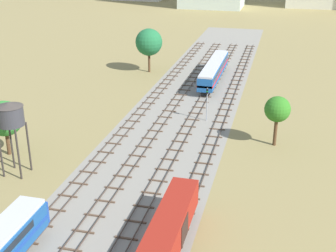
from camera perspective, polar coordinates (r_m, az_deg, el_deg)
The scene contains 13 objects.
ground_plane at distance 71.02m, azimuth 0.30°, elevation -0.67°, with size 480.00×480.00×0.00m, color olive.
ballast_bed at distance 71.02m, azimuth 0.30°, elevation -0.67°, with size 17.74×176.00×0.01m, color gray.
track_far_left at distance 73.67m, azimuth -4.71°, elevation 0.24°, with size 2.40×126.00×0.29m.
track_left at distance 72.40m, azimuth -1.27°, elevation -0.10°, with size 2.40×126.00×0.29m.
track_centre_left at distance 71.40m, azimuth 2.27°, elevation -0.44°, with size 2.40×126.00×0.29m.
track_centre at distance 70.68m, azimuth 5.91°, elevation -0.80°, with size 2.40×126.00×0.29m.
freight_boxcar_centre_near at distance 44.56m, azimuth 0.25°, elevation -12.31°, with size 2.87×14.00×3.60m.
passenger_coach_centre_left_mid at distance 95.43m, azimuth 5.68°, elevation 6.96°, with size 2.96×22.00×3.80m.
water_tower at distance 58.71m, azimuth -18.87°, elevation 1.24°, with size 3.39×3.39×9.49m.
signal_post_nearest at distance 74.24m, azimuth 4.83°, elevation 3.19°, with size 0.28×0.47×5.53m.
lineside_tree_0 at distance 101.33m, azimuth -2.37°, elevation 10.27°, with size 5.82×5.82×9.52m.
lineside_tree_1 at distance 65.43m, azimuth -19.49°, elevation 0.85°, with size 4.79×4.79×7.65m.
lineside_tree_2 at distance 66.19m, azimuth 13.33°, elevation 1.97°, with size 3.65×3.65×7.30m.
Camera 1 is at (15.68, -7.44, 27.82)m, focal length 49.49 mm.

